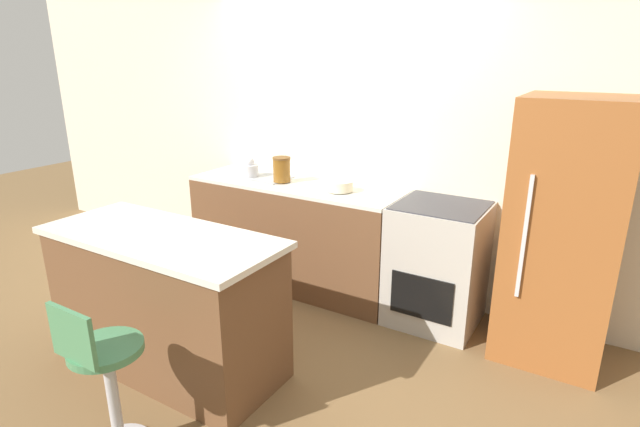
% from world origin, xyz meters
% --- Properties ---
extents(ground_plane, '(14.00, 14.00, 0.00)m').
position_xyz_m(ground_plane, '(0.00, 0.00, 0.00)').
color(ground_plane, brown).
extents(wall_back, '(8.00, 0.06, 2.60)m').
position_xyz_m(wall_back, '(0.00, 0.67, 1.30)').
color(wall_back, beige).
rests_on(wall_back, ground_plane).
extents(back_counter, '(1.91, 0.62, 0.94)m').
position_xyz_m(back_counter, '(-0.29, 0.33, 0.47)').
color(back_counter, brown).
rests_on(back_counter, ground_plane).
extents(kitchen_island, '(1.60, 0.68, 0.93)m').
position_xyz_m(kitchen_island, '(-0.29, -1.16, 0.47)').
color(kitchen_island, brown).
rests_on(kitchen_island, ground_plane).
extents(oven_range, '(0.66, 0.63, 0.94)m').
position_xyz_m(oven_range, '(1.01, 0.33, 0.47)').
color(oven_range, '#B7B2A8').
rests_on(oven_range, ground_plane).
extents(refrigerator, '(0.67, 0.67, 1.76)m').
position_xyz_m(refrigerator, '(1.83, 0.32, 0.88)').
color(refrigerator, '#995628').
rests_on(refrigerator, ground_plane).
extents(stool_chair, '(0.36, 0.36, 0.90)m').
position_xyz_m(stool_chair, '(0.05, -1.86, 0.45)').
color(stool_chair, '#B7B7BC').
rests_on(stool_chair, ground_plane).
extents(kettle, '(0.15, 0.15, 0.18)m').
position_xyz_m(kettle, '(-0.74, 0.28, 1.01)').
color(kettle, silver).
rests_on(kettle, back_counter).
extents(mixing_bowl, '(0.21, 0.21, 0.08)m').
position_xyz_m(mixing_bowl, '(0.18, 0.28, 0.98)').
color(mixing_bowl, beige).
rests_on(mixing_bowl, back_counter).
extents(canister_jar, '(0.15, 0.15, 0.21)m').
position_xyz_m(canister_jar, '(-0.39, 0.28, 1.05)').
color(canister_jar, brown).
rests_on(canister_jar, back_counter).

